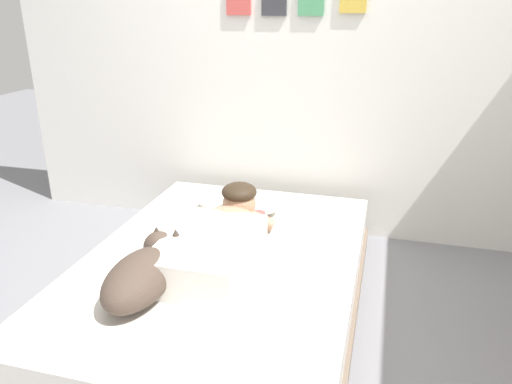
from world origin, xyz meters
name	(u,v)px	position (x,y,z in m)	size (l,w,h in m)	color
ground_plane	(232,339)	(0.00, 0.00, 0.00)	(12.06, 12.06, 0.00)	gray
back_wall	(294,50)	(0.00, 1.39, 1.25)	(4.03, 0.12, 2.50)	silver
bed	(223,284)	(-0.12, 0.23, 0.16)	(1.40, 2.01, 0.32)	#726051
pillow	(239,203)	(-0.21, 0.80, 0.38)	(0.52, 0.32, 0.11)	white
person_lying	(218,238)	(-0.14, 0.22, 0.43)	(0.43, 0.92, 0.27)	silver
dog	(143,274)	(-0.34, -0.20, 0.43)	(0.26, 0.57, 0.21)	#4C3D33
coffee_cup	(258,218)	(-0.04, 0.65, 0.36)	(0.12, 0.09, 0.07)	#D84C47
cell_phone	(227,241)	(-0.15, 0.38, 0.33)	(0.07, 0.14, 0.01)	black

